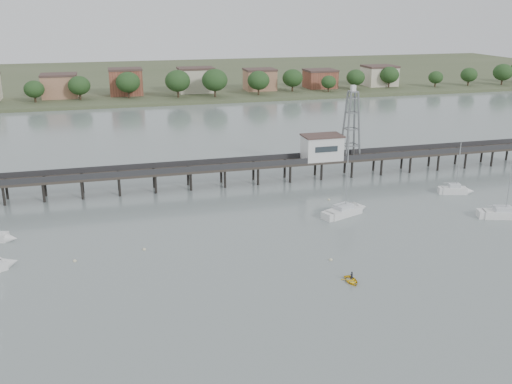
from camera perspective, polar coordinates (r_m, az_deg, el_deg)
ground_plane at (r=64.19m, az=4.95°, el=-15.30°), size 500.00×500.00×0.00m
pier at (r=116.11m, az=-5.01°, el=2.36°), size 150.00×5.00×5.50m
pier_building at (r=121.98m, az=6.62°, el=4.48°), size 8.40×5.40×5.30m
lattice_tower at (r=123.52m, az=9.52°, el=6.63°), size 3.20×3.20×15.50m
sailboat_e at (r=118.96m, az=19.58°, el=0.16°), size 6.65×3.49×10.73m
sailboat_c at (r=102.79m, az=9.35°, el=-1.79°), size 9.57×5.96×15.15m
sailboat_d at (r=108.87m, az=24.14°, el=-2.05°), size 9.18×5.15×14.51m
yellow_dinghy at (r=78.47m, az=9.50°, el=-8.86°), size 2.14×0.71×2.96m
dinghy_occupant at (r=78.47m, az=9.50°, el=-8.86°), size 0.67×1.32×0.30m
mooring_buoys at (r=90.71m, az=-8.27°, el=-4.89°), size 64.80×25.77×0.39m
far_shore at (r=292.37m, az=-11.28°, el=11.11°), size 500.00×170.00×10.40m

